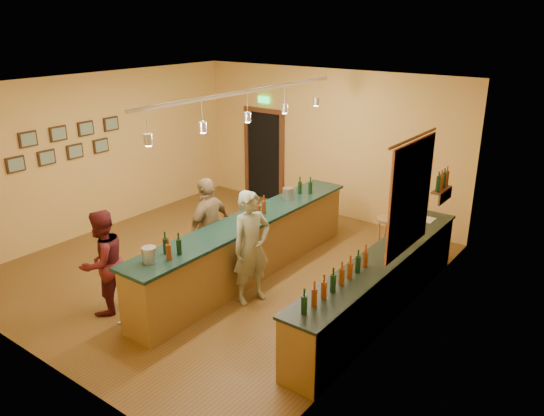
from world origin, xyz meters
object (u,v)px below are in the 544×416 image
Objects in this scene: back_counter at (380,285)px; bartender at (251,247)px; customer_a at (103,263)px; customer_b at (209,228)px; tasting_bar at (249,243)px; bar_stool at (386,226)px.

bartender reaches higher than back_counter.
customer_b reaches higher than customer_a.
customer_a is (-0.99, -2.20, 0.20)m from tasting_bar.
customer_a is 0.92× the size of customer_b.
back_counter is at bearing 4.44° from tasting_bar.
bar_stool is (-0.80, 1.90, 0.14)m from back_counter.
bartender is 2.21m from customer_a.
bartender is 1.11× the size of customer_a.
customer_a is (-1.54, -1.58, -0.09)m from bartender.
tasting_bar reaches higher than bar_stool.
tasting_bar is 2.84× the size of bartender.
customer_a is at bearing 153.76° from bartender.
tasting_bar is at bearing 59.74° from bartender.
tasting_bar is (-2.33, -0.18, 0.12)m from back_counter.
customer_b is at bearing -144.78° from tasting_bar.
tasting_bar is 3.16× the size of customer_a.
back_counter is 4.10m from customer_a.
tasting_bar is 0.72m from customer_b.
customer_a reaches higher than back_counter.
customer_a is 4.98m from bar_stool.
customer_b is (-2.88, -0.57, 0.39)m from back_counter.
customer_b reaches higher than back_counter.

